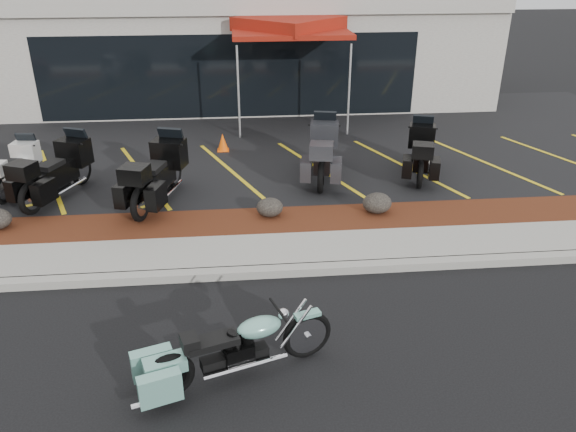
{
  "coord_description": "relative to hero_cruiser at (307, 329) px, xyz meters",
  "views": [
    {
      "loc": [
        0.15,
        -7.56,
        5.23
      ],
      "look_at": [
        0.98,
        1.2,
        1.0
      ],
      "focal_mm": 35.0,
      "sensor_mm": 36.0,
      "label": 1
    }
  ],
  "objects": [
    {
      "name": "touring_black_rear",
      "position": [
        3.79,
        7.05,
        0.32
      ],
      "size": [
        1.48,
        2.39,
        1.3
      ],
      "primitive_type": null,
      "rotation": [
        0.0,
        0.0,
        1.27
      ],
      "color": "black",
      "rests_on": "upper_lot"
    },
    {
      "name": "touring_white",
      "position": [
        -5.81,
        6.92,
        0.25
      ],
      "size": [
        1.0,
        2.06,
        1.15
      ],
      "primitive_type": null,
      "rotation": [
        0.0,
        0.0,
        1.44
      ],
      "color": "silver",
      "rests_on": "upper_lot"
    },
    {
      "name": "curb",
      "position": [
        -1.01,
        2.23,
        -0.4
      ],
      "size": [
        24.0,
        0.25,
        0.15
      ],
      "primitive_type": "cube",
      "color": "gray",
      "rests_on": "ground"
    },
    {
      "name": "boulder_mid",
      "position": [
        -0.24,
        4.31,
        -0.12
      ],
      "size": [
        0.56,
        0.46,
        0.39
      ],
      "primitive_type": "ellipsoid",
      "color": "black",
      "rests_on": "mulch_bed"
    },
    {
      "name": "boulder_right",
      "position": [
        2.02,
        4.26,
        -0.1
      ],
      "size": [
        0.61,
        0.51,
        0.43
      ],
      "primitive_type": "ellipsoid",
      "color": "black",
      "rests_on": "mulch_bed"
    },
    {
      "name": "touring_black_front",
      "position": [
        -4.54,
        6.49,
        0.36
      ],
      "size": [
        1.73,
        2.53,
        1.38
      ],
      "primitive_type": null,
      "rotation": [
        0.0,
        0.0,
        1.19
      ],
      "color": "black",
      "rests_on": "upper_lot"
    },
    {
      "name": "touring_black_mid",
      "position": [
        -2.35,
        6.08,
        0.39
      ],
      "size": [
        1.62,
        2.65,
        1.44
      ],
      "primitive_type": null,
      "rotation": [
        0.0,
        0.0,
        1.28
      ],
      "color": "black",
      "rests_on": "upper_lot"
    },
    {
      "name": "mulch_bed",
      "position": [
        -1.01,
        4.13,
        -0.4
      ],
      "size": [
        24.0,
        1.2,
        0.16
      ],
      "primitive_type": "cube",
      "color": "#37120C",
      "rests_on": "ground"
    },
    {
      "name": "popup_canopy",
      "position": [
        0.83,
        11.37,
        2.58
      ],
      "size": [
        4.48,
        4.48,
        3.2
      ],
      "rotation": [
        0.0,
        0.0,
        0.39
      ],
      "color": "silver",
      "rests_on": "upper_lot"
    },
    {
      "name": "traffic_cone",
      "position": [
        -1.25,
        8.62,
        -0.09
      ],
      "size": [
        0.3,
        0.3,
        0.48
      ],
      "primitive_type": "cone",
      "rotation": [
        0.0,
        0.0,
        0.01
      ],
      "color": "#FF5B08",
      "rests_on": "upper_lot"
    },
    {
      "name": "upper_lot",
      "position": [
        -1.01,
        9.53,
        -0.4
      ],
      "size": [
        26.0,
        9.6,
        0.15
      ],
      "primitive_type": "cube",
      "color": "black",
      "rests_on": "ground"
    },
    {
      "name": "touring_grey",
      "position": [
        1.33,
        7.19,
        0.38
      ],
      "size": [
        1.39,
        2.59,
        1.43
      ],
      "primitive_type": null,
      "rotation": [
        0.0,
        0.0,
        1.38
      ],
      "color": "#2A2B2F",
      "rests_on": "upper_lot"
    },
    {
      "name": "ground",
      "position": [
        -1.01,
        1.33,
        -0.48
      ],
      "size": [
        90.0,
        90.0,
        0.0
      ],
      "primitive_type": "plane",
      "color": "black",
      "rests_on": "ground"
    },
    {
      "name": "hero_cruiser",
      "position": [
        0.0,
        0.0,
        0.0
      ],
      "size": [
        2.8,
        1.5,
        0.96
      ],
      "primitive_type": null,
      "rotation": [
        0.0,
        0.0,
        0.31
      ],
      "color": "#72B1A2",
      "rests_on": "ground"
    },
    {
      "name": "dealership_building",
      "position": [
        -1.01,
        15.8,
        1.53
      ],
      "size": [
        18.0,
        8.16,
        4.0
      ],
      "color": "#9D978E",
      "rests_on": "ground"
    },
    {
      "name": "sidewalk",
      "position": [
        -1.01,
        2.93,
        -0.4
      ],
      "size": [
        24.0,
        1.2,
        0.15
      ],
      "primitive_type": "cube",
      "color": "gray",
      "rests_on": "ground"
    }
  ]
}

